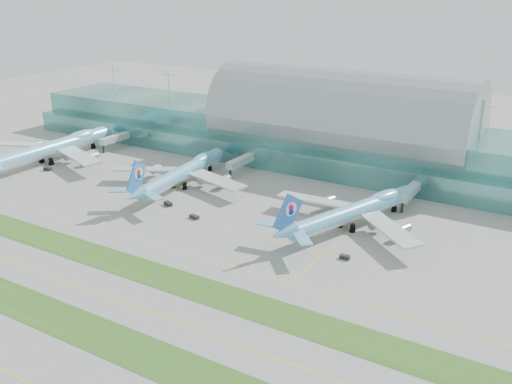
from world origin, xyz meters
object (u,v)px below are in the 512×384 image
Objects in this scene: airliner_a at (53,147)px; airliner_c at (355,210)px; airliner_b at (184,171)px; terminal at (340,134)px.

airliner_c is (149.60, 1.16, -0.91)m from airliner_a.
airliner_c is at bearing -8.87° from airliner_b.
airliner_b is (-42.39, -61.24, -8.19)m from terminal.
terminal is 4.78× the size of airliner_b.
terminal reaches higher than airliner_c.
airliner_a reaches higher than airliner_c.
airliner_c is (76.36, -3.42, -0.05)m from airliner_b.
airliner_a is 1.14× the size of airliner_b.
terminal is at bearing 28.32° from airliner_a.
airliner_b is at bearing -163.04° from airliner_c.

